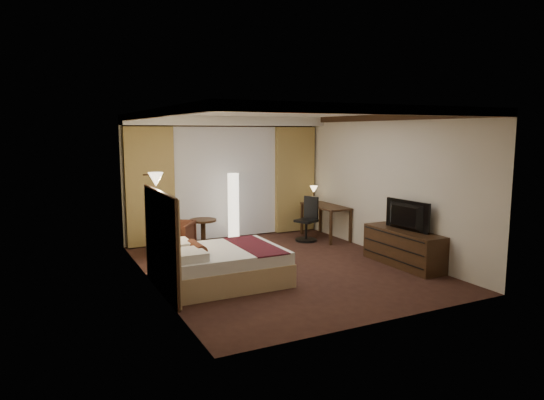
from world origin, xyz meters
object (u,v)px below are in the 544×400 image
office_chair (306,219)px  floor_lamp (233,208)px  armchair (173,237)px  desk (325,222)px  dresser (403,248)px  television (403,214)px  bed (222,266)px  side_table (203,234)px

office_chair → floor_lamp: bearing=135.0°
armchair → floor_lamp: size_ratio=0.48×
armchair → desk: desk is taller
dresser → television: size_ratio=1.66×
television → desk: bearing=-3.7°
armchair → dresser: 4.31m
television → bed: bearing=77.2°
armchair → desk: (3.44, -0.03, 0.01)m
office_chair → television: (0.54, -2.44, 0.44)m
floor_lamp → desk: floor_lamp is taller
armchair → office_chair: 2.93m
armchair → dresser: bearing=-1.6°
side_table → dresser: size_ratio=0.37×
floor_lamp → office_chair: floor_lamp is taller
armchair → office_chair: (2.92, -0.08, 0.12)m
side_table → office_chair: size_ratio=0.62×
desk → dresser: size_ratio=0.80×
side_table → television: 3.98m
side_table → dresser: bearing=-45.0°
bed → side_table: (0.46, 2.31, 0.03)m
side_table → dresser: (2.80, -2.79, 0.02)m
desk → office_chair: bearing=-174.5°
armchair → office_chair: office_chair is taller
armchair → side_table: size_ratio=1.21×
side_table → floor_lamp: 0.90m
bed → armchair: bearing=96.7°
bed → desk: (3.21, 2.00, 0.10)m
armchair → television: 4.32m
desk → dresser: (0.05, -2.49, -0.05)m
office_chair → side_table: bearing=146.8°
bed → dresser: 3.29m
armchair → television: (3.46, -2.52, 0.56)m
bed → desk: 3.78m
side_table → desk: size_ratio=0.46×
floor_lamp → dresser: bearing=-55.7°
bed → side_table: bearing=78.7°
desk → television: television is taller
desk → dresser: bearing=-88.8°
dresser → office_chair: bearing=103.2°
floor_lamp → television: floor_lamp is taller
desk → television: (0.02, -2.49, 0.55)m
floor_lamp → dresser: size_ratio=0.92×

